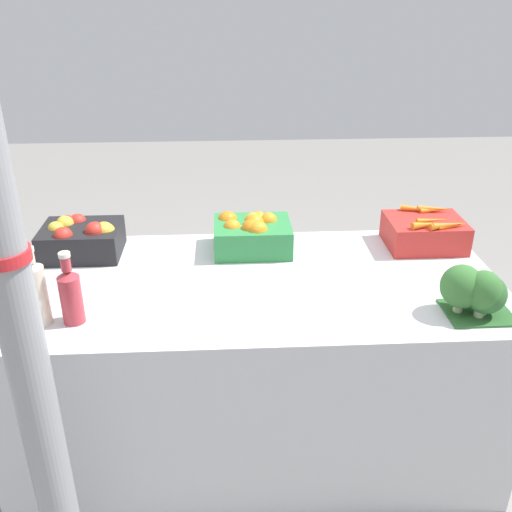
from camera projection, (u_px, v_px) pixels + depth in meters
ground_plane at (256, 437)px, 2.46m from camera, size 10.00×10.00×0.00m
market_table at (256, 364)px, 2.29m from camera, size 1.82×0.87×0.77m
support_pole at (13, 296)px, 1.36m from camera, size 0.12×0.12×2.20m
apple_crate at (82, 238)px, 2.29m from camera, size 0.31×0.25×0.16m
orange_crate at (252, 233)px, 2.33m from camera, size 0.31×0.25×0.16m
carrot_crate at (425, 232)px, 2.37m from camera, size 0.31×0.25×0.15m
broccoli_pile at (475, 291)px, 1.86m from camera, size 0.25×0.18×0.18m
juice_bottle_cloudy at (36, 291)px, 1.81m from camera, size 0.07×0.07×0.27m
juice_bottle_ruby at (71, 294)px, 1.82m from camera, size 0.07×0.07×0.25m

